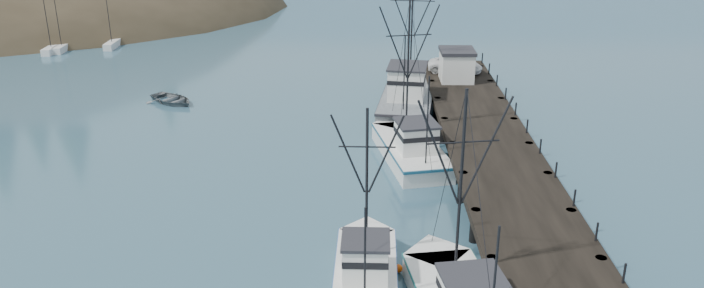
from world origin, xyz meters
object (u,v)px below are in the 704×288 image
Objects in this scene: pier at (491,147)px; motorboat at (172,103)px; trawler_far at (409,147)px; pickup_truck at (455,65)px; work_vessel at (408,98)px; trawler_mid at (366,270)px; pier_shed at (457,65)px.

motorboat is at bearing 150.56° from pier.
trawler_far is 2.34× the size of pickup_truck.
work_vessel reaches higher than motorboat.
pier is at bearing -20.48° from trawler_far.
pier_shed is at bearing 74.41° from trawler_mid.
pier is 15.22m from pier_shed.
trawler_far is at bearing -110.72° from pier_shed.
pier_shed reaches higher than pier.
pickup_truck is (0.26, 2.60, -0.73)m from pier_shed.
trawler_far is 16.64m from pickup_truck.
pier reaches higher than motorboat.
work_vessel is 5.59m from pier_shed.
trawler_mid is 16.68m from trawler_far.
trawler_far is at bearing -84.04° from motorboat.
trawler_far is (-5.40, 2.02, -0.87)m from pier.
pickup_truck is 1.04× the size of motorboat.
pickup_truck is at bearing 48.92° from work_vessel.
work_vessel is at bearing -58.23° from motorboat.
pier is 29.60m from motorboat.
pickup_truck is (5.21, 15.70, 1.87)m from trawler_far.
pickup_truck is at bearing 71.64° from trawler_far.
pier is at bearing -68.79° from work_vessel.
pickup_truck is (8.48, 32.06, 1.87)m from trawler_mid.
trawler_far is 0.81× the size of work_vessel.
pier is 8.91× the size of pickup_truck.
work_vessel reaches higher than pier.
trawler_mid is 30.70m from pier_shed.
trawler_far is at bearing -93.21° from work_vessel.
trawler_mid is at bearing 177.89° from pickup_truck.
pickup_truck is at bearing 90.60° from pier.
pier_shed is at bearing 91.68° from pier.
trawler_mid is 33.21m from pickup_truck.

